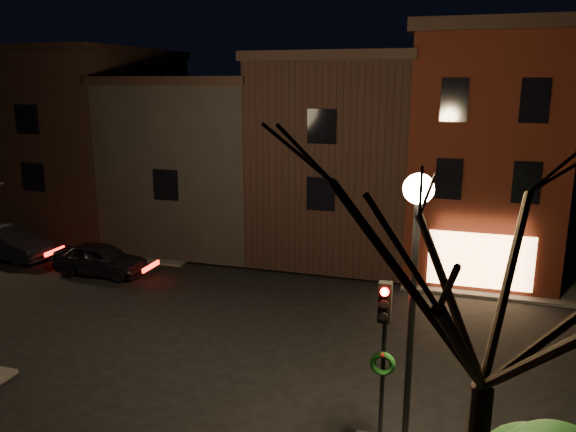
# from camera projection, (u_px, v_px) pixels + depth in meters

# --- Properties ---
(ground) EXTENTS (120.00, 120.00, 0.00)m
(ground) POSITION_uv_depth(u_px,v_px,m) (241.00, 325.00, 19.65)
(ground) COLOR black
(ground) RESTS_ON ground
(sidewalk_far_left) EXTENTS (30.00, 30.00, 0.12)m
(sidewalk_far_left) POSITION_uv_depth(u_px,v_px,m) (97.00, 189.00, 43.90)
(sidewalk_far_left) COLOR #2D2B28
(sidewalk_far_left) RESTS_ON ground
(corner_building) EXTENTS (6.50, 8.50, 10.50)m
(corner_building) POSITION_uv_depth(u_px,v_px,m) (485.00, 148.00, 24.92)
(corner_building) COLOR #48160C
(corner_building) RESTS_ON ground
(row_building_a) EXTENTS (7.30, 10.30, 9.40)m
(row_building_a) POSITION_uv_depth(u_px,v_px,m) (345.00, 153.00, 27.85)
(row_building_a) COLOR black
(row_building_a) RESTS_ON ground
(row_building_b) EXTENTS (7.80, 10.30, 8.40)m
(row_building_b) POSITION_uv_depth(u_px,v_px,m) (212.00, 157.00, 30.02)
(row_building_b) COLOR black
(row_building_b) RESTS_ON ground
(row_building_c) EXTENTS (7.30, 10.30, 9.90)m
(row_building_c) POSITION_uv_depth(u_px,v_px,m) (94.00, 139.00, 31.90)
(row_building_c) COLOR black
(row_building_c) RESTS_ON ground
(street_lamp_near) EXTENTS (0.60, 0.60, 6.48)m
(street_lamp_near) POSITION_uv_depth(u_px,v_px,m) (416.00, 244.00, 11.09)
(street_lamp_near) COLOR black
(street_lamp_near) RESTS_ON sidewalk_near_right
(traffic_signal) EXTENTS (0.58, 0.38, 4.05)m
(traffic_signal) POSITION_uv_depth(u_px,v_px,m) (384.00, 340.00, 12.28)
(traffic_signal) COLOR black
(traffic_signal) RESTS_ON sidewalk_near_right
(bare_tree_right) EXTENTS (6.40, 6.40, 8.50)m
(bare_tree_right) POSITION_uv_depth(u_px,v_px,m) (496.00, 235.00, 8.17)
(bare_tree_right) COLOR black
(bare_tree_right) RESTS_ON sidewalk_near_right
(parked_car_a) EXTENTS (4.17, 1.69, 1.42)m
(parked_car_a) POSITION_uv_depth(u_px,v_px,m) (101.00, 259.00, 24.63)
(parked_car_a) COLOR black
(parked_car_a) RESTS_ON ground
(parked_car_b) EXTENTS (4.70, 2.16, 1.49)m
(parked_car_b) POSITION_uv_depth(u_px,v_px,m) (8.00, 244.00, 26.79)
(parked_car_b) COLOR black
(parked_car_b) RESTS_ON ground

